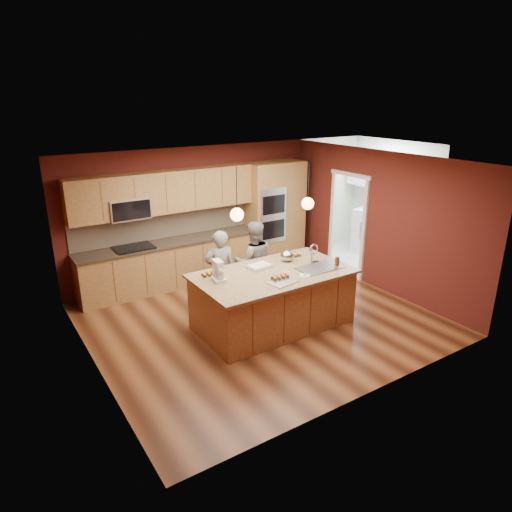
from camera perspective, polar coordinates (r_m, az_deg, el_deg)
floor at (r=7.96m, az=0.44°, el=-7.89°), size 5.50×5.50×0.00m
ceiling at (r=7.13m, az=0.50°, el=11.75°), size 5.50×5.50×0.00m
wall_back at (r=9.54m, az=-7.86°, el=5.31°), size 5.50×0.00×5.50m
wall_front at (r=5.66m, az=14.59°, el=-5.30°), size 5.50×0.00×5.50m
wall_left at (r=6.44m, az=-20.46°, el=-2.86°), size 0.00×5.00×5.00m
wall_right at (r=9.18m, az=15.00°, el=4.25°), size 0.00×5.00×5.00m
cabinet_run at (r=9.15m, az=-10.91°, el=2.15°), size 3.74×0.64×2.30m
oven_column at (r=10.23m, az=2.34°, el=5.30°), size 1.30×0.62×2.30m
doorway_trim at (r=9.77m, az=11.33°, el=3.63°), size 0.08×1.11×2.20m
laundry_room at (r=11.01m, az=16.38°, el=9.80°), size 2.60×2.70×2.70m
pendant_left at (r=6.73m, az=-2.40°, el=5.23°), size 0.20×0.20×0.80m
pendant_right at (r=7.48m, az=6.49°, el=6.57°), size 0.20×0.20×0.80m
island at (r=7.59m, az=2.24°, el=-5.28°), size 2.56×1.43×1.32m
person_left at (r=8.02m, az=-4.51°, el=-1.90°), size 0.62×0.49×1.48m
person_right at (r=8.34m, az=-0.31°, el=-0.77°), size 0.90×0.80×1.54m
stand_mixer at (r=7.03m, az=-4.74°, el=-2.04°), size 0.21×0.27×0.34m
sheet_cake at (r=7.60m, az=0.42°, el=-1.28°), size 0.43×0.33×0.05m
cooling_rack at (r=7.01m, az=3.33°, el=-3.25°), size 0.47×0.37×0.02m
mixing_bowl at (r=7.88m, az=3.92°, el=0.02°), size 0.24×0.24×0.20m
plate at (r=7.29m, az=6.12°, el=-2.46°), size 0.17×0.17×0.01m
tumbler at (r=7.78m, az=10.11°, el=-0.66°), size 0.08×0.08×0.15m
phone at (r=7.92m, az=7.47°, el=-0.70°), size 0.13×0.08×0.01m
cupcakes_left at (r=7.29m, az=-5.99°, el=-2.22°), size 0.22×0.15×0.07m
cupcakes_rack at (r=7.11m, az=3.02°, el=-2.56°), size 0.31×0.15×0.07m
cupcakes_right at (r=8.16m, az=4.71°, el=0.25°), size 0.23×0.23×0.07m
washer at (r=11.05m, az=16.13°, el=2.04°), size 0.69×0.71×0.98m
dryer at (r=11.44m, az=14.12°, el=3.06°), size 0.80×0.81×1.07m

